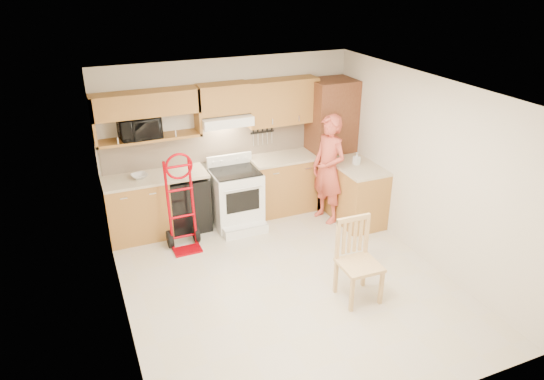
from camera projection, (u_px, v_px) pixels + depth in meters
floor at (287, 282)px, 6.44m from camera, size 4.00×4.50×0.02m
ceiling at (290, 90)px, 5.39m from camera, size 4.00×4.50×0.02m
wall_back at (229, 138)px, 7.81m from camera, size 4.00×0.02×2.50m
wall_front at (404, 304)px, 4.02m from camera, size 4.00×0.02×2.50m
wall_left at (114, 226)px, 5.21m from camera, size 0.02×4.50×2.50m
wall_right at (425, 170)px, 6.62m from camera, size 0.02×4.50×2.50m
backsplash at (229, 142)px, 7.81m from camera, size 3.92×0.03×0.55m
lower_cab_left at (138, 209)px, 7.34m from camera, size 0.90×0.60×0.90m
dishwasher at (187, 202)px, 7.61m from camera, size 0.60×0.60×0.85m
lower_cab_right at (284, 184)px, 8.18m from camera, size 1.14×0.60×0.90m
countertop_left at (155, 177)px, 7.25m from camera, size 1.50×0.63×0.04m
countertop_right at (285, 157)px, 7.98m from camera, size 1.14×0.63×0.04m
cab_return_right at (356, 194)px, 7.81m from camera, size 0.60×1.00×0.90m
countertop_return at (358, 167)px, 7.62m from camera, size 0.63×1.00×0.04m
pantry_tall at (330, 143)px, 8.21m from camera, size 0.70×0.60×2.10m
upper_cab_left at (146, 103)px, 6.92m from camera, size 1.50×0.33×0.34m
upper_shelf_mw at (149, 138)px, 7.13m from camera, size 1.50×0.33×0.04m
upper_cab_center at (223, 98)px, 7.33m from camera, size 0.76×0.33×0.44m
upper_cab_right at (282, 101)px, 7.73m from camera, size 1.14×0.33×0.70m
range_hood at (225, 120)px, 7.41m from camera, size 0.76×0.46×0.14m
knife_strip at (263, 136)px, 7.96m from camera, size 0.40×0.05×0.29m
microwave at (139, 127)px, 7.02m from camera, size 0.60×0.43×0.31m
range at (237, 194)px, 7.62m from camera, size 0.72×0.95×1.06m
person at (329, 169)px, 7.67m from camera, size 0.55×0.71×1.72m
hand_truck at (182, 207)px, 6.94m from camera, size 0.53×0.48×1.32m
dining_chair at (360, 262)px, 5.92m from camera, size 0.48×0.52×1.03m
soap_bottle at (357, 159)px, 7.61m from camera, size 0.10×0.10×0.19m
bowl at (139, 176)px, 7.15m from camera, size 0.27×0.27×0.06m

